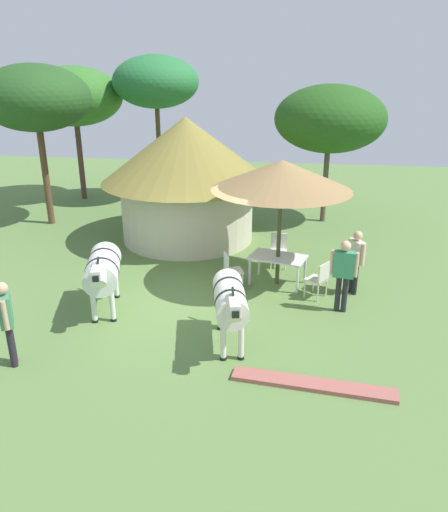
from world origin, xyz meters
TOP-DOWN VIEW (x-y plane):
  - ground_plane at (0.00, 0.00)m, footprint 36.00×36.00m
  - thatched_hut at (-1.03, 4.42)m, footprint 5.18×5.18m
  - shade_umbrella at (1.91, 1.27)m, footprint 3.33×3.33m
  - patio_dining_table at (1.91, 1.27)m, footprint 1.52×1.15m
  - patio_chair_near_lawn at (0.77, 0.86)m, footprint 0.54×0.56m
  - patio_chair_near_hut at (2.91, 0.59)m, footprint 0.59×0.60m
  - patio_chair_east_end at (1.89, 2.48)m, footprint 0.45×0.43m
  - guest_beside_umbrella at (3.36, -0.02)m, footprint 0.59×0.28m
  - guest_behind_table at (3.74, 0.97)m, footprint 0.38×0.51m
  - standing_watcher at (-2.76, -2.99)m, footprint 0.40×0.53m
  - zebra_nearest_camera at (-1.85, -0.71)m, footprint 1.10×2.17m
  - zebra_by_umbrella at (1.09, -1.78)m, footprint 0.88×2.17m
  - acacia_tree_behind_hut at (-6.10, 5.34)m, footprint 3.52×3.52m
  - acacia_tree_left_background at (3.31, 6.92)m, footprint 3.68×3.68m
  - acacia_tree_far_lawn at (-3.04, 8.73)m, footprint 3.22×3.22m
  - acacia_tree_right_background at (-6.35, 8.80)m, footprint 3.75×3.75m
  - brick_patio_kerb at (2.67, -2.93)m, footprint 2.82×0.66m

SIDE VIEW (x-z plane):
  - ground_plane at x=0.00m, z-range 0.00..0.00m
  - brick_patio_kerb at x=2.67m, z-range 0.00..0.08m
  - patio_chair_near_lawn at x=0.77m, z-range 0.07..0.97m
  - patio_chair_near_hut at x=2.91m, z-range 0.07..0.97m
  - patio_chair_east_end at x=1.89m, z-range 0.07..0.97m
  - patio_dining_table at x=1.91m, z-range 0.28..1.02m
  - guest_behind_table at x=3.74m, z-range 0.16..1.74m
  - zebra_by_umbrella at x=1.09m, z-range 0.21..1.73m
  - zebra_nearest_camera at x=-1.85m, z-range 0.22..1.74m
  - standing_watcher at x=-2.76m, z-range 0.17..1.82m
  - guest_beside_umbrella at x=3.36m, z-range 0.17..1.84m
  - thatched_hut at x=-1.03m, z-range 0.22..3.99m
  - shade_umbrella at x=1.91m, z-range 1.21..4.34m
  - acacia_tree_left_background at x=3.31m, z-range 1.20..5.82m
  - acacia_tree_right_background at x=-6.35m, z-range 1.45..6.63m
  - acacia_tree_behind_hut at x=-6.10m, z-range 1.55..6.80m
  - acacia_tree_far_lawn at x=-3.04m, z-range 1.80..7.36m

